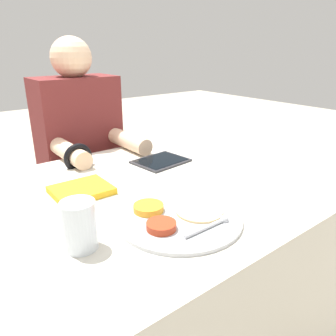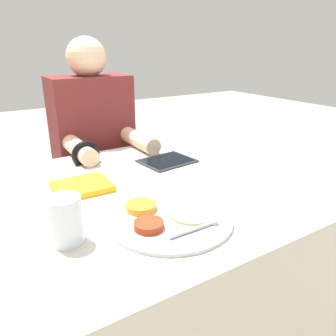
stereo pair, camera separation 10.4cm
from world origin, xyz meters
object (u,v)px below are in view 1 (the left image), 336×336
object	(u,v)px
red_notebook	(81,191)
drinking_glass	(79,225)
tablet_device	(161,161)
person_diner	(84,178)
thali_tray	(177,217)

from	to	relation	value
red_notebook	drinking_glass	xyz separation A→B (m)	(-0.12, -0.27, 0.05)
tablet_device	person_diner	bearing A→B (deg)	107.25
person_diner	tablet_device	bearing A→B (deg)	-72.75
thali_tray	red_notebook	size ratio (longest dim) A/B	1.90
red_notebook	tablet_device	xyz separation A→B (m)	(0.36, 0.08, -0.00)
thali_tray	red_notebook	world-z (taller)	thali_tray
person_diner	drinking_glass	distance (m)	0.89
person_diner	drinking_glass	size ratio (longest dim) A/B	10.69
tablet_device	drinking_glass	xyz separation A→B (m)	(-0.49, -0.35, 0.05)
thali_tray	tablet_device	xyz separation A→B (m)	(0.24, 0.39, -0.00)
thali_tray	person_diner	xyz separation A→B (m)	(0.10, 0.83, -0.18)
thali_tray	red_notebook	xyz separation A→B (m)	(-0.13, 0.31, 0.00)
red_notebook	person_diner	distance (m)	0.59
red_notebook	drinking_glass	world-z (taller)	drinking_glass
thali_tray	drinking_glass	world-z (taller)	drinking_glass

